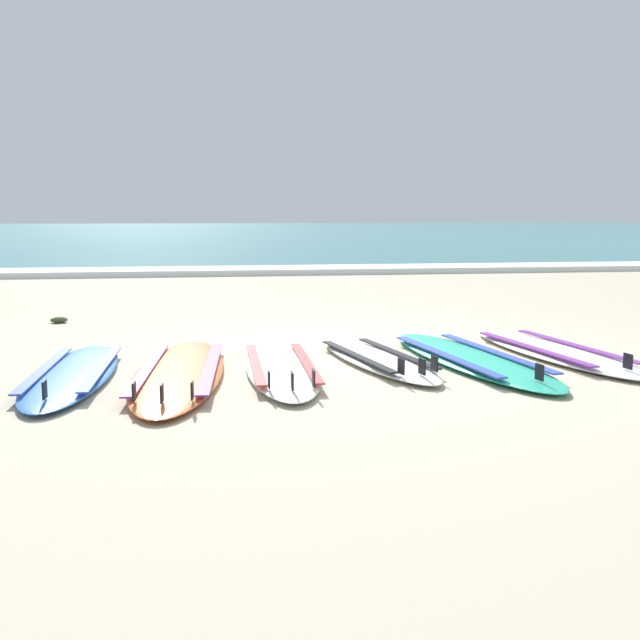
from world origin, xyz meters
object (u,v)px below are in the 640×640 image
at_px(surfboard_1, 179,372).
at_px(surfboard_4, 470,358).
at_px(surfboard_3, 377,359).
at_px(surfboard_0, 73,373).
at_px(surfboard_2, 281,368).
at_px(surfboard_5, 554,351).

relative_size(surfboard_1, surfboard_4, 1.01).
bearing_deg(surfboard_3, surfboard_4, -5.80).
xyz_separation_m(surfboard_3, surfboard_4, (0.73, -0.07, -0.00)).
bearing_deg(surfboard_4, surfboard_0, -177.93).
distance_m(surfboard_3, surfboard_4, 0.74).
height_order(surfboard_2, surfboard_3, same).
bearing_deg(surfboard_2, surfboard_3, 14.89).
xyz_separation_m(surfboard_1, surfboard_2, (0.74, 0.05, 0.00)).
bearing_deg(surfboard_4, surfboard_3, 174.20).
bearing_deg(surfboard_2, surfboard_1, -176.18).
height_order(surfboard_2, surfboard_5, same).
bearing_deg(surfboard_0, surfboard_4, 2.07).
xyz_separation_m(surfboard_0, surfboard_3, (2.27, 0.18, 0.00)).
bearing_deg(surfboard_5, surfboard_0, -175.57).
distance_m(surfboard_0, surfboard_5, 3.81).
relative_size(surfboard_1, surfboard_2, 1.21).
distance_m(surfboard_0, surfboard_1, 0.76).
bearing_deg(surfboard_1, surfboard_5, 6.87).
relative_size(surfboard_0, surfboard_4, 0.88).
relative_size(surfboard_2, surfboard_3, 1.07).
height_order(surfboard_1, surfboard_5, same).
relative_size(surfboard_3, surfboard_5, 0.84).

